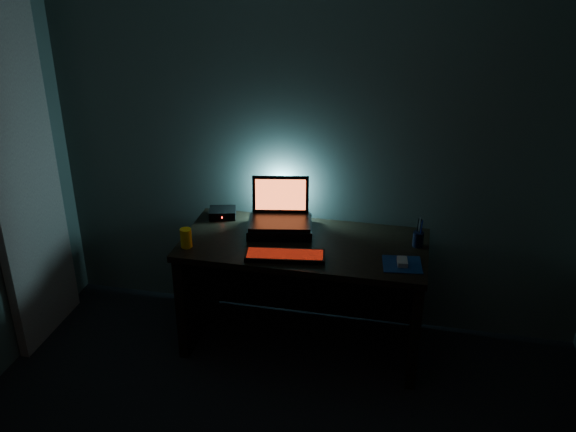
# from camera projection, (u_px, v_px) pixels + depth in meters

# --- Properties ---
(room) EXTENTS (3.50, 4.00, 2.50)m
(room) POSITION_uv_depth(u_px,v_px,m) (219.00, 325.00, 2.27)
(room) COLOR black
(room) RESTS_ON ground
(desk) EXTENTS (1.50, 0.70, 0.75)m
(desk) POSITION_uv_depth(u_px,v_px,m) (305.00, 274.00, 4.07)
(desk) COLOR black
(desk) RESTS_ON ground
(curtain) EXTENTS (0.06, 0.65, 2.30)m
(curtain) POSITION_uv_depth(u_px,v_px,m) (22.00, 171.00, 3.89)
(curtain) COLOR #C1AD9B
(curtain) RESTS_ON ground
(riser) EXTENTS (0.45, 0.37, 0.06)m
(riser) POSITION_uv_depth(u_px,v_px,m) (280.00, 227.00, 4.04)
(riser) COLOR black
(riser) RESTS_ON desk
(laptop) EXTENTS (0.42, 0.35, 0.26)m
(laptop) POSITION_uv_depth(u_px,v_px,m) (280.00, 211.00, 4.04)
(laptop) COLOR black
(laptop) RESTS_ON riser
(keyboard) EXTENTS (0.48, 0.21, 0.03)m
(keyboard) POSITION_uv_depth(u_px,v_px,m) (285.00, 256.00, 3.73)
(keyboard) COLOR black
(keyboard) RESTS_ON desk
(mousepad) EXTENTS (0.24, 0.23, 0.00)m
(mousepad) POSITION_uv_depth(u_px,v_px,m) (402.00, 264.00, 3.67)
(mousepad) COLOR navy
(mousepad) RESTS_ON desk
(mouse) EXTENTS (0.07, 0.10, 0.03)m
(mouse) POSITION_uv_depth(u_px,v_px,m) (402.00, 262.00, 3.66)
(mouse) COLOR gray
(mouse) RESTS_ON mousepad
(pen_cup) EXTENTS (0.07, 0.07, 0.09)m
(pen_cup) POSITION_uv_depth(u_px,v_px,m) (418.00, 239.00, 3.85)
(pen_cup) COLOR black
(pen_cup) RESTS_ON desk
(juice_glass) EXTENTS (0.08, 0.08, 0.12)m
(juice_glass) POSITION_uv_depth(u_px,v_px,m) (186.00, 238.00, 3.84)
(juice_glass) COLOR yellow
(juice_glass) RESTS_ON desk
(router) EXTENTS (0.20, 0.18, 0.06)m
(router) POSITION_uv_depth(u_px,v_px,m) (222.00, 213.00, 4.23)
(router) COLOR black
(router) RESTS_ON desk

